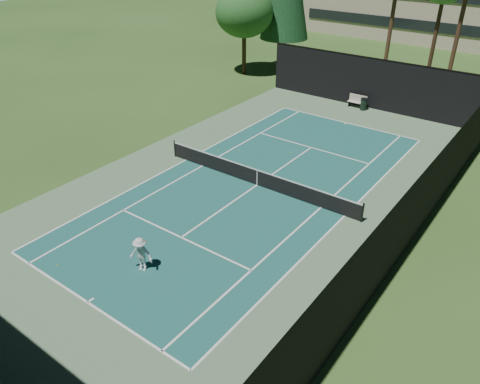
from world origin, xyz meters
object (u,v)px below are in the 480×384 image
object	(u,v)px
tennis_net	(257,177)
park_bench	(357,101)
tennis_ball_d	(218,150)
tennis_ball_b	(240,150)
tennis_ball_c	(291,152)
player	(141,254)
tennis_ball_a	(58,265)
trash_bin	(364,104)

from	to	relation	value
tennis_net	park_bench	size ratio (longest dim) A/B	8.60
park_bench	tennis_ball_d	bearing A→B (deg)	-106.21
tennis_net	tennis_ball_b	xyz separation A→B (m)	(-3.59, 3.17, -0.52)
tennis_ball_c	tennis_net	bearing A→B (deg)	-81.80
player	tennis_ball_b	bearing A→B (deg)	88.43
park_bench	tennis_net	bearing A→B (deg)	-86.90
tennis_net	tennis_ball_d	world-z (taller)	tennis_net
player	park_bench	xyz separation A→B (m)	(-1.10, 24.68, -0.28)
player	tennis_ball_a	world-z (taller)	player
tennis_ball_b	tennis_ball_c	world-z (taller)	same
tennis_net	player	size ratio (longest dim) A/B	7.84
tennis_ball_b	trash_bin	distance (m)	12.59
park_bench	trash_bin	size ratio (longest dim) A/B	1.59
tennis_ball_c	tennis_ball_a	bearing A→B (deg)	-97.99
tennis_ball_b	tennis_ball_a	bearing A→B (deg)	-87.54
tennis_ball_a	park_bench	bearing A→B (deg)	85.45
tennis_ball_a	park_bench	distance (m)	26.82
tennis_ball_b	park_bench	size ratio (longest dim) A/B	0.05
trash_bin	tennis_ball_d	bearing A→B (deg)	-109.17
tennis_net	trash_bin	bearing A→B (deg)	90.67
tennis_ball_a	tennis_ball_c	xyz separation A→B (m)	(2.26, 16.11, -0.00)
tennis_net	trash_bin	world-z (taller)	tennis_net
tennis_ball_d	trash_bin	distance (m)	13.74
tennis_ball_a	park_bench	xyz separation A→B (m)	(2.13, 26.73, 0.51)
tennis_ball_d	trash_bin	xyz separation A→B (m)	(4.51, 12.97, 0.44)
tennis_net	tennis_ball_a	bearing A→B (deg)	-104.86
tennis_net	trash_bin	xyz separation A→B (m)	(-0.18, 15.28, -0.08)
tennis_ball_b	trash_bin	world-z (taller)	trash_bin
player	tennis_ball_c	world-z (taller)	player
tennis_ball_c	tennis_ball_d	bearing A→B (deg)	-146.72
tennis_ball_d	park_bench	distance (m)	13.79
park_bench	tennis_ball_c	bearing A→B (deg)	-89.28
tennis_ball_b	park_bench	bearing A→B (deg)	77.49
tennis_ball_c	tennis_ball_d	xyz separation A→B (m)	(-3.98, -2.61, 0.00)
tennis_net	park_bench	bearing A→B (deg)	93.10
tennis_ball_c	trash_bin	distance (m)	10.38
player	tennis_ball_d	world-z (taller)	player
trash_bin	tennis_ball_a	bearing A→B (deg)	-96.02
tennis_net	tennis_ball_b	bearing A→B (deg)	138.54
tennis_ball_c	tennis_ball_b	bearing A→B (deg)	-148.71
tennis_net	tennis_ball_a	xyz separation A→B (m)	(-2.97, -11.19, -0.52)
tennis_ball_d	trash_bin	world-z (taller)	trash_bin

